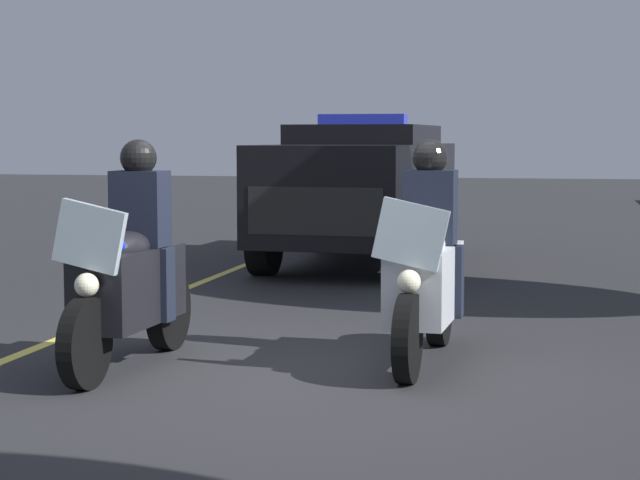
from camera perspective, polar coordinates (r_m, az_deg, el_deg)
name	(u,v)px	position (r m, az deg, el deg)	size (l,w,h in m)	color
ground_plane	(290,375)	(8.20, -1.55, -6.92)	(80.00, 80.00, 0.00)	#28282B
lane_stripe_center	(4,361)	(9.03, -15.90, -5.97)	(48.00, 0.12, 0.01)	#E0D14C
police_motorcycle_lead_left	(130,275)	(8.47, -9.69, -1.80)	(2.14, 0.58, 1.72)	black
police_motorcycle_lead_right	(425,272)	(8.58, 5.42, -1.67)	(2.14, 0.58, 1.72)	black
police_suv	(361,186)	(15.24, 2.11, 2.77)	(4.97, 2.23, 2.05)	black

